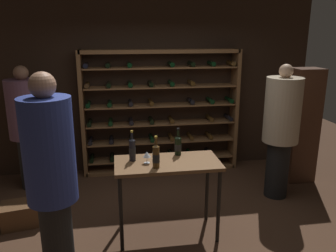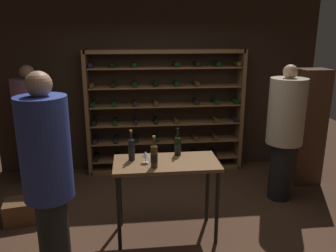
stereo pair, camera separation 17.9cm
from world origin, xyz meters
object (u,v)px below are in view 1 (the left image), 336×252
(tasting_table, at_px, (167,171))
(display_cabinet, at_px, (302,126))
(wine_bottle_green_slim, at_px, (178,145))
(wine_glass_stemmed_left, at_px, (147,155))
(person_guest_khaki, at_px, (281,126))
(wine_bottle_red_label, at_px, (132,149))
(wine_bottle_gold_foil, at_px, (156,156))
(person_bystander_red_print, at_px, (51,174))
(wine_crate, at_px, (22,214))
(wine_rack, at_px, (160,112))
(person_bystander_dark_jacket, at_px, (27,123))

(tasting_table, bearing_deg, display_cabinet, 27.65)
(wine_bottle_green_slim, height_order, wine_glass_stemmed_left, wine_bottle_green_slim)
(wine_glass_stemmed_left, bearing_deg, person_guest_khaki, 20.82)
(wine_bottle_red_label, height_order, wine_glass_stemmed_left, wine_bottle_red_label)
(wine_bottle_gold_foil, distance_m, wine_glass_stemmed_left, 0.17)
(tasting_table, height_order, person_guest_khaki, person_guest_khaki)
(wine_glass_stemmed_left, bearing_deg, tasting_table, 2.55)
(person_bystander_red_print, height_order, wine_bottle_gold_foil, person_bystander_red_print)
(wine_crate, relative_size, wine_bottle_gold_foil, 1.34)
(person_bystander_red_print, bearing_deg, person_guest_khaki, -103.97)
(tasting_table, bearing_deg, wine_bottle_red_label, 166.26)
(wine_rack, bearing_deg, person_bystander_dark_jacket, -169.99)
(person_guest_khaki, distance_m, wine_bottle_gold_foil, 2.08)
(wine_crate, distance_m, wine_glass_stemmed_left, 1.84)
(person_bystander_dark_jacket, height_order, wine_bottle_gold_foil, person_bystander_dark_jacket)
(tasting_table, xyz_separation_m, person_bystander_dark_jacket, (-1.88, 1.62, 0.21))
(wine_bottle_gold_foil, distance_m, wine_bottle_green_slim, 0.47)
(wine_bottle_green_slim, bearing_deg, person_bystander_red_print, -147.56)
(tasting_table, relative_size, person_bystander_dark_jacket, 0.63)
(person_bystander_red_print, height_order, wine_bottle_green_slim, person_bystander_red_print)
(wine_bottle_gold_foil, xyz_separation_m, wine_bottle_green_slim, (0.31, 0.35, -0.01))
(tasting_table, height_order, wine_bottle_green_slim, wine_bottle_green_slim)
(wine_bottle_red_label, relative_size, wine_bottle_gold_foil, 1.00)
(person_guest_khaki, distance_m, wine_glass_stemmed_left, 2.11)
(display_cabinet, xyz_separation_m, wine_bottle_gold_foil, (-2.50, -1.38, 0.15))
(tasting_table, xyz_separation_m, person_guest_khaki, (1.74, 0.74, 0.25))
(person_bystander_dark_jacket, relative_size, person_guest_khaki, 0.97)
(person_guest_khaki, xyz_separation_m, wine_bottle_green_slim, (-1.58, -0.54, -0.02))
(wine_rack, bearing_deg, wine_bottle_green_slim, -90.57)
(wine_rack, xyz_separation_m, person_bystander_red_print, (-1.33, -2.61, 0.09))
(wine_bottle_red_label, xyz_separation_m, wine_bottle_gold_foil, (0.24, -0.25, -0.00))
(wine_rack, xyz_separation_m, wine_bottle_red_label, (-0.57, -1.89, 0.03))
(person_bystander_dark_jacket, bearing_deg, wine_crate, 151.29)
(wine_bottle_red_label, distance_m, wine_bottle_green_slim, 0.56)
(wine_crate, xyz_separation_m, wine_glass_stemmed_left, (1.54, -0.50, 0.88))
(tasting_table, bearing_deg, wine_bottle_gold_foil, -134.42)
(person_guest_khaki, bearing_deg, display_cabinet, -179.21)
(person_bystander_dark_jacket, distance_m, wine_bottle_green_slim, 2.49)
(tasting_table, relative_size, wine_crate, 2.49)
(wine_rack, relative_size, wine_crate, 5.50)
(wine_rack, height_order, display_cabinet, wine_rack)
(wine_rack, height_order, wine_bottle_green_slim, wine_rack)
(wine_bottle_gold_foil, bearing_deg, wine_crate, 158.50)
(tasting_table, relative_size, wine_bottle_gold_foil, 3.34)
(wine_crate, xyz_separation_m, wine_bottle_gold_foil, (1.63, -0.64, 0.92))
(person_bystander_red_print, xyz_separation_m, wine_bottle_green_slim, (1.31, 0.83, -0.08))
(wine_rack, relative_size, display_cabinet, 1.45)
(person_bystander_dark_jacket, xyz_separation_m, wine_bottle_green_slim, (2.04, -1.41, 0.01))
(person_bystander_dark_jacket, relative_size, wine_bottle_red_label, 5.27)
(tasting_table, distance_m, wine_bottle_gold_foil, 0.32)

